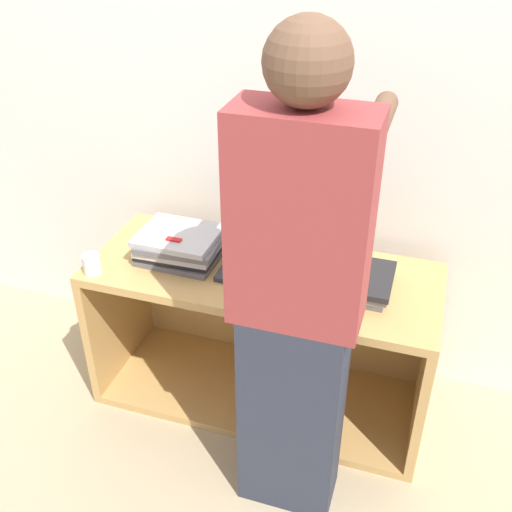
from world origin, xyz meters
TOP-DOWN VIEW (x-y plane):
  - ground_plane at (0.00, 0.00)m, footprint 12.00×12.00m
  - wall_back at (0.00, 0.66)m, footprint 8.00×0.05m
  - cart at (0.00, 0.35)m, footprint 1.39×0.56m
  - laptop_open at (0.00, 0.34)m, footprint 0.31×0.34m
  - laptop_stack_left at (-0.35, 0.28)m, footprint 0.34×0.29m
  - laptop_stack_right at (0.34, 0.28)m, footprint 0.33×0.28m
  - person at (0.25, -0.15)m, footprint 0.40×0.53m
  - mug at (-0.63, 0.07)m, footprint 0.07×0.07m
  - inventory_tag at (-0.34, 0.21)m, footprint 0.06×0.02m

SIDE VIEW (x-z plane):
  - ground_plane at x=0.00m, z-range 0.00..0.00m
  - cart at x=0.00m, z-range 0.00..0.67m
  - laptop_stack_right at x=0.34m, z-range 0.67..0.74m
  - mug at x=-0.63m, z-range 0.67..0.75m
  - laptop_open at x=0.00m, z-range 0.59..0.86m
  - laptop_stack_left at x=-0.35m, z-range 0.67..0.78m
  - inventory_tag at x=-0.34m, z-range 0.78..0.79m
  - person at x=0.25m, z-range 0.01..1.73m
  - wall_back at x=0.00m, z-range 0.00..2.40m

